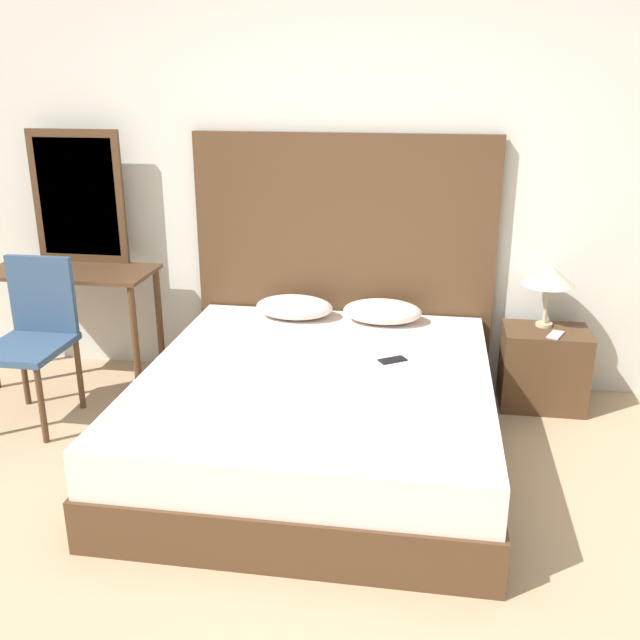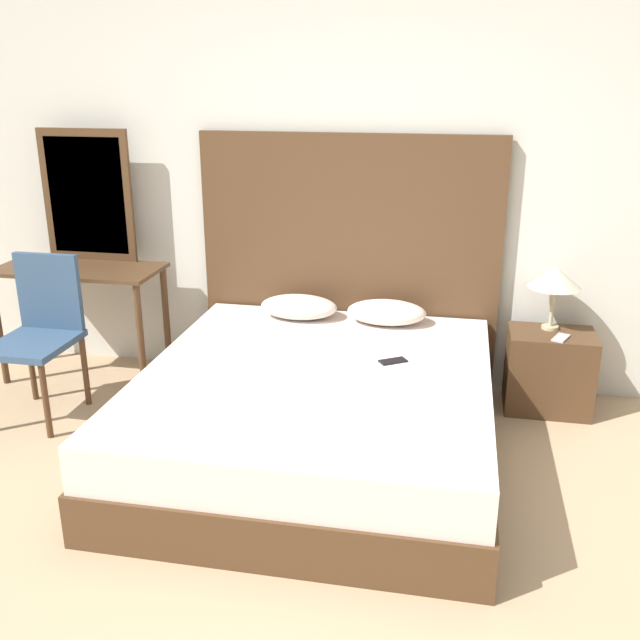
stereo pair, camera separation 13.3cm
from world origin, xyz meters
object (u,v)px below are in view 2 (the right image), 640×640
(bed, at_px, (316,413))
(vanity_desk, at_px, (80,286))
(nightstand, at_px, (549,371))
(phone_on_bed, at_px, (393,361))
(chair, at_px, (40,327))
(phone_on_nightstand, at_px, (561,338))
(table_lamp, at_px, (555,278))

(bed, bearing_deg, vanity_desk, 157.22)
(nightstand, bearing_deg, phone_on_bed, -145.19)
(phone_on_bed, xyz_separation_m, chair, (-2.12, 0.00, 0.05))
(vanity_desk, relative_size, chair, 1.12)
(phone_on_nightstand, bearing_deg, bed, -150.87)
(vanity_desk, bearing_deg, phone_on_bed, -14.02)
(bed, bearing_deg, phone_on_nightstand, 29.13)
(table_lamp, relative_size, phone_on_nightstand, 2.38)
(bed, relative_size, table_lamp, 5.26)
(phone_on_bed, height_order, chair, chair)
(phone_on_bed, bearing_deg, nightstand, 34.81)
(table_lamp, bearing_deg, bed, -144.77)
(bed, bearing_deg, phone_on_bed, 27.47)
(table_lamp, bearing_deg, chair, -166.90)
(chair, bearing_deg, phone_on_nightstand, 9.94)
(phone_on_nightstand, height_order, vanity_desk, vanity_desk)
(phone_on_nightstand, bearing_deg, nightstand, 110.65)
(nightstand, relative_size, chair, 0.53)
(phone_on_nightstand, relative_size, vanity_desk, 0.15)
(table_lamp, relative_size, vanity_desk, 0.36)
(bed, xyz_separation_m, phone_on_nightstand, (1.33, 0.74, 0.26))
(table_lamp, xyz_separation_m, chair, (-3.01, -0.70, -0.27))
(phone_on_bed, relative_size, chair, 0.17)
(nightstand, relative_size, phone_on_nightstand, 3.09)
(table_lamp, height_order, phone_on_nightstand, table_lamp)
(bed, height_order, nightstand, nightstand)
(phone_on_bed, height_order, phone_on_nightstand, phone_on_nightstand)
(phone_on_bed, bearing_deg, vanity_desk, 165.98)
(nightstand, bearing_deg, vanity_desk, -178.18)
(bed, relative_size, nightstand, 4.05)
(bed, distance_m, phone_on_nightstand, 1.54)
(nightstand, distance_m, phone_on_nightstand, 0.27)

